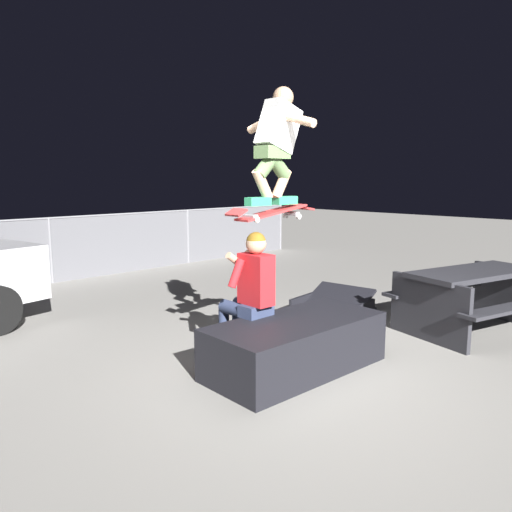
# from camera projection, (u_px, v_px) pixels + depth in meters

# --- Properties ---
(ground_plane) EXTENTS (40.00, 40.00, 0.00)m
(ground_plane) POSITION_uv_depth(u_px,v_px,m) (300.00, 372.00, 4.76)
(ground_plane) COLOR gray
(ledge_box_main) EXTENTS (1.83, 0.92, 0.50)m
(ledge_box_main) POSITION_uv_depth(u_px,v_px,m) (296.00, 345.00, 4.78)
(ledge_box_main) COLOR black
(ledge_box_main) RESTS_ON ground
(person_sitting_on_ledge) EXTENTS (0.59, 0.76, 1.33)m
(person_sitting_on_ledge) POSITION_uv_depth(u_px,v_px,m) (249.00, 290.00, 4.93)
(person_sitting_on_ledge) COLOR #2D3856
(person_sitting_on_ledge) RESTS_ON ground
(skateboard) EXTENTS (1.03, 0.25, 0.15)m
(skateboard) POSITION_uv_depth(u_px,v_px,m) (272.00, 213.00, 4.79)
(skateboard) COLOR #B72D2D
(skater_airborne) EXTENTS (0.62, 0.89, 1.12)m
(skater_airborne) POSITION_uv_depth(u_px,v_px,m) (277.00, 140.00, 4.72)
(skater_airborne) COLOR #2D9E66
(kicker_ramp) EXTENTS (1.06, 1.00, 0.43)m
(kicker_ramp) POSITION_uv_depth(u_px,v_px,m) (332.00, 309.00, 6.78)
(kicker_ramp) COLOR black
(kicker_ramp) RESTS_ON ground
(picnic_table_back) EXTENTS (1.99, 1.74, 0.75)m
(picnic_table_back) POSITION_uv_depth(u_px,v_px,m) (473.00, 291.00, 5.98)
(picnic_table_back) COLOR #28282D
(picnic_table_back) RESTS_ON ground
(fence_back) EXTENTS (12.05, 0.05, 1.17)m
(fence_back) POSITION_uv_depth(u_px,v_px,m) (50.00, 248.00, 8.68)
(fence_back) COLOR slate
(fence_back) RESTS_ON ground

